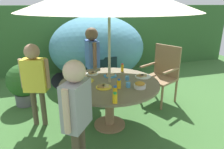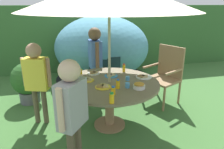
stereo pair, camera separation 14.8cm
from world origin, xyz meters
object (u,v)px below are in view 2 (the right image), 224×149
child_in_grey_shirt (72,104)px  juice_bottle_far_right (80,72)px  child_in_yellow_shirt (36,74)px  potted_plant (28,81)px  juice_bottle_front_edge (124,68)px  juice_bottle_far_left (76,82)px  juice_bottle_spot_a (118,84)px  plate_center_back (143,77)px  plate_near_left (87,80)px  wooden_chair (166,72)px  child_in_blue_shirt (95,55)px  cup_near (128,78)px  plate_mid_left (94,73)px  juice_bottle_back_edge (112,98)px  snack_bowl (139,86)px  juice_bottle_near_right (113,91)px  cup_far (127,85)px  plate_center_front (103,87)px  plate_mid_right (111,75)px  dome_tent (102,48)px  garden_table (110,90)px

child_in_grey_shirt → juice_bottle_far_right: size_ratio=10.05×
juice_bottle_far_right → child_in_yellow_shirt: bearing=-176.6°
potted_plant → juice_bottle_front_edge: size_ratio=5.67×
juice_bottle_far_left → juice_bottle_spot_a: (0.52, -0.20, 0.01)m
plate_center_back → plate_near_left: 0.83m
wooden_chair → child_in_blue_shirt: size_ratio=0.77×
child_in_blue_shirt → cup_near: size_ratio=22.27×
juice_bottle_spot_a → child_in_grey_shirt: bearing=-139.1°
wooden_chair → potted_plant: size_ratio=1.37×
plate_mid_left → juice_bottle_back_edge: size_ratio=1.46×
snack_bowl → juice_bottle_spot_a: 0.27m
plate_mid_left → juice_bottle_near_right: juice_bottle_near_right is taller
plate_center_back → cup_far: cup_far is taller
snack_bowl → juice_bottle_far_right: 0.97m
child_in_blue_shirt → child_in_grey_shirt: size_ratio=1.07×
plate_center_front → plate_center_back: size_ratio=0.89×
child_in_blue_shirt → juice_bottle_front_edge: child_in_blue_shirt is taller
plate_near_left → cup_near: 0.58m
child_in_grey_shirt → juice_bottle_front_edge: child_in_grey_shirt is taller
child_in_blue_shirt → snack_bowl: bearing=13.1°
plate_mid_right → cup_near: 0.30m
juice_bottle_near_right → juice_bottle_far_right: 0.84m
snack_bowl → juice_bottle_back_edge: 0.54m
wooden_chair → dome_tent: bearing=-177.0°
cup_near → plate_mid_right: bearing=130.4°
plate_center_back → juice_bottle_far_right: size_ratio=1.88×
child_in_yellow_shirt → juice_bottle_far_right: bearing=21.5°
snack_bowl → plate_near_left: snack_bowl is taller
potted_plant → plate_center_back: (1.79, -1.04, 0.29)m
juice_bottle_spot_a → cup_near: (0.21, 0.26, -0.03)m
dome_tent → juice_bottle_spot_a: 2.39m
wooden_chair → cup_near: 1.07m
child_in_blue_shirt → child_in_grey_shirt: child_in_blue_shirt is taller
dome_tent → plate_mid_right: dome_tent is taller
garden_table → juice_bottle_far_right: juice_bottle_far_right is taller
juice_bottle_front_edge → plate_mid_right: bearing=-146.1°
child_in_blue_shirt → juice_bottle_far_left: child_in_blue_shirt is taller
dome_tent → juice_bottle_near_right: bearing=-90.4°
dome_tent → juice_bottle_far_right: bearing=-103.4°
plate_center_back → juice_bottle_far_right: (-0.91, 0.29, 0.05)m
child_in_grey_shirt → juice_bottle_near_right: 0.62m
child_in_grey_shirt → cup_far: (0.74, 0.52, -0.07)m
plate_center_front → juice_bottle_far_right: bearing=114.6°
child_in_grey_shirt → juice_bottle_spot_a: size_ratio=9.78×
juice_bottle_far_right → juice_bottle_back_edge: juice_bottle_back_edge is taller
snack_bowl → juice_bottle_far_left: juice_bottle_far_left is taller
plate_mid_left → juice_bottle_far_left: bearing=-124.1°
juice_bottle_far_left → cup_far: juice_bottle_far_left is taller
garden_table → plate_center_back: size_ratio=5.95×
juice_bottle_near_right → child_in_yellow_shirt: bearing=142.1°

